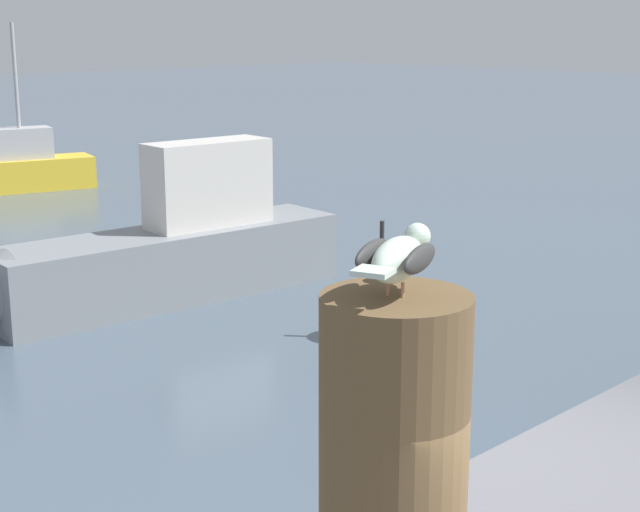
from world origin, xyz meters
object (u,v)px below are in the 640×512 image
at_px(seagull, 398,257).
at_px(boat_grey, 152,255).
at_px(mooring_post, 393,493).
at_px(channel_buoy, 381,297).

relative_size(seagull, boat_grey, 0.07).
bearing_deg(mooring_post, seagull, 20.40).
relative_size(mooring_post, channel_buoy, 0.74).
bearing_deg(seagull, boat_grey, 58.93).
height_order(seagull, boat_grey, seagull).
height_order(mooring_post, seagull, seagull).
height_order(boat_grey, channel_buoy, boat_grey).
xyz_separation_m(boat_grey, channel_buoy, (0.95, -2.94, -0.13)).
distance_m(mooring_post, seagull, 0.58).
relative_size(seagull, channel_buoy, 0.29).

